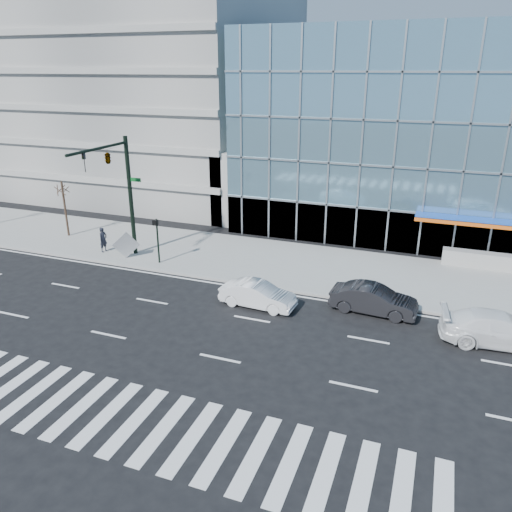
# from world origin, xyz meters

# --- Properties ---
(ground) EXTENTS (160.00, 160.00, 0.00)m
(ground) POSITION_xyz_m (0.00, 0.00, 0.00)
(ground) COLOR black
(ground) RESTS_ON ground
(sidewalk) EXTENTS (120.00, 8.00, 0.15)m
(sidewalk) POSITION_xyz_m (0.00, 8.00, 0.07)
(sidewalk) COLOR gray
(sidewalk) RESTS_ON ground
(parking_garage) EXTENTS (24.00, 24.00, 20.00)m
(parking_garage) POSITION_xyz_m (-20.00, 26.00, 10.00)
(parking_garage) COLOR gray
(parking_garage) RESTS_ON ground
(ramp_block) EXTENTS (6.00, 8.00, 6.00)m
(ramp_block) POSITION_xyz_m (-6.00, 18.00, 3.00)
(ramp_block) COLOR gray
(ramp_block) RESTS_ON ground
(traffic_signal) EXTENTS (1.14, 5.74, 8.00)m
(traffic_signal) POSITION_xyz_m (-11.00, 4.57, 6.16)
(traffic_signal) COLOR black
(traffic_signal) RESTS_ON sidewalk
(ped_signal_post) EXTENTS (0.30, 0.33, 3.00)m
(ped_signal_post) POSITION_xyz_m (-8.50, 4.94, 2.14)
(ped_signal_post) COLOR black
(ped_signal_post) RESTS_ON sidewalk
(street_tree_near) EXTENTS (1.10, 1.10, 4.23)m
(street_tree_near) POSITION_xyz_m (-18.00, 7.50, 3.78)
(street_tree_near) COLOR #332319
(street_tree_near) RESTS_ON sidewalk
(white_suv) EXTENTS (5.58, 2.79, 1.56)m
(white_suv) POSITION_xyz_m (11.76, 1.80, 0.78)
(white_suv) COLOR white
(white_suv) RESTS_ON ground
(white_sedan) EXTENTS (4.26, 1.71, 1.38)m
(white_sedan) POSITION_xyz_m (-0.24, 1.52, 0.69)
(white_sedan) COLOR white
(white_sedan) RESTS_ON ground
(dark_sedan) EXTENTS (4.64, 1.86, 1.50)m
(dark_sedan) POSITION_xyz_m (5.76, 3.00, 0.75)
(dark_sedan) COLOR black
(dark_sedan) RESTS_ON ground
(pedestrian) EXTENTS (0.52, 0.70, 1.76)m
(pedestrian) POSITION_xyz_m (-13.21, 5.48, 1.03)
(pedestrian) COLOR black
(pedestrian) RESTS_ON sidewalk
(tilted_panel) EXTENTS (1.49, 1.16, 1.83)m
(tilted_panel) POSITION_xyz_m (-11.01, 5.00, 1.07)
(tilted_panel) COLOR #A9A9A9
(tilted_panel) RESTS_ON sidewalk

